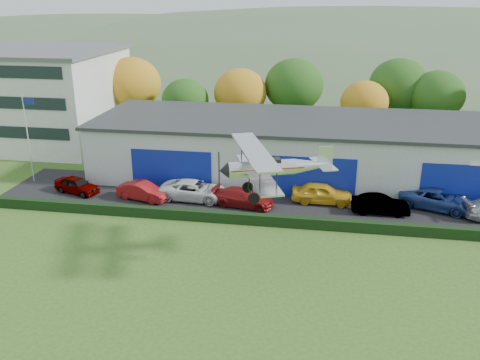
% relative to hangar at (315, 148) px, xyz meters
% --- Properties ---
extents(apron, '(48.00, 9.00, 0.05)m').
position_rel_hangar_xyz_m(apron, '(-2.00, -6.98, -2.63)').
color(apron, black).
rests_on(apron, ground).
extents(hedge, '(46.00, 0.60, 0.80)m').
position_rel_hangar_xyz_m(hedge, '(-2.00, -11.78, -2.26)').
color(hedge, black).
rests_on(hedge, ground).
extents(hangar, '(40.60, 12.60, 5.30)m').
position_rel_hangar_xyz_m(hangar, '(0.00, 0.00, 0.00)').
color(hangar, '#B2B7BC').
rests_on(hangar, ground).
extents(office_block, '(20.60, 15.60, 10.40)m').
position_rel_hangar_xyz_m(office_block, '(-33.00, 7.02, 2.56)').
color(office_block, silver).
rests_on(office_block, ground).
extents(flagpole, '(1.05, 0.10, 8.00)m').
position_rel_hangar_xyz_m(flagpole, '(-24.88, -5.98, 2.13)').
color(flagpole, silver).
rests_on(flagpole, ground).
extents(tree_belt, '(75.70, 13.22, 10.12)m').
position_rel_hangar_xyz_m(tree_belt, '(-4.15, 12.64, 2.95)').
color(tree_belt, '#3D2614').
rests_on(tree_belt, ground).
extents(distant_hills, '(430.00, 196.00, 56.00)m').
position_rel_hangar_xyz_m(distant_hills, '(-9.38, 112.02, -15.70)').
color(distant_hills, '#4C6642').
rests_on(distant_hills, ground).
extents(car_0, '(4.43, 2.87, 1.40)m').
position_rel_hangar_xyz_m(car_0, '(-19.78, -8.03, -1.91)').
color(car_0, gray).
rests_on(car_0, apron).
extents(car_1, '(4.66, 2.58, 1.45)m').
position_rel_hangar_xyz_m(car_1, '(-13.71, -8.57, -1.88)').
color(car_1, maroon).
rests_on(car_1, apron).
extents(car_2, '(5.81, 2.92, 1.58)m').
position_rel_hangar_xyz_m(car_2, '(-9.57, -7.82, -1.82)').
color(car_2, silver).
rests_on(car_2, apron).
extents(car_3, '(5.15, 2.67, 1.43)m').
position_rel_hangar_xyz_m(car_3, '(-5.35, -8.55, -1.89)').
color(car_3, maroon).
rests_on(car_3, apron).
extents(car_4, '(4.93, 2.09, 1.66)m').
position_rel_hangar_xyz_m(car_4, '(0.85, -6.84, -1.78)').
color(car_4, gold).
rests_on(car_4, apron).
extents(car_5, '(4.41, 1.55, 1.45)m').
position_rel_hangar_xyz_m(car_5, '(5.33, -8.30, -1.88)').
color(car_5, gray).
rests_on(car_5, apron).
extents(car_6, '(6.37, 4.60, 1.61)m').
position_rel_hangar_xyz_m(car_6, '(9.87, -6.60, -1.80)').
color(car_6, navy).
rests_on(car_6, apron).
extents(biplane, '(7.24, 8.15, 3.07)m').
position_rel_hangar_xyz_m(biplane, '(-2.36, -16.56, 3.54)').
color(biplane, silver).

